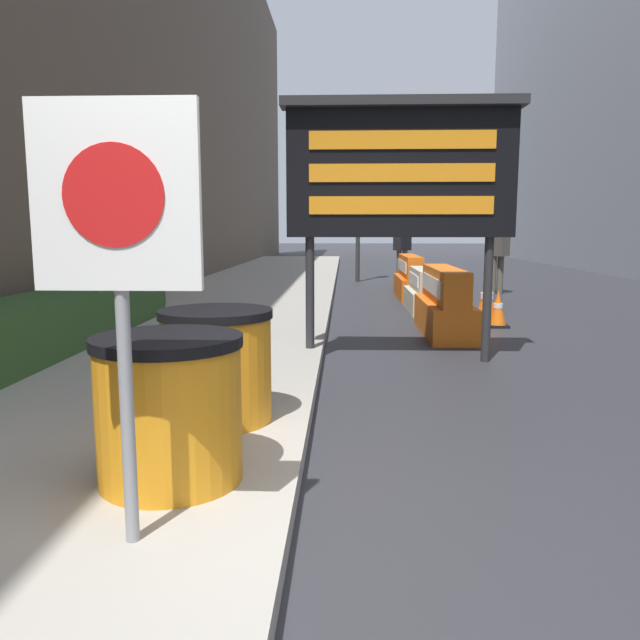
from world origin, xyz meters
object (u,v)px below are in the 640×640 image
Objects in this scene: pedestrian_worker at (498,248)px; barrel_drum_middle at (217,365)px; message_board at (401,171)px; traffic_cone_mid at (487,300)px; barrel_drum_foreground at (169,408)px; jersey_barrier_cream at (422,292)px; traffic_cone_far at (422,283)px; traffic_light_near_curb at (358,174)px; jersey_barrier_orange_near at (444,305)px; jersey_barrier_orange_far at (410,279)px; warning_sign at (117,232)px; traffic_cone_near at (498,309)px; pedestrian_passerby at (402,243)px.

barrel_drum_middle is at bearing -59.71° from pedestrian_worker.
message_board reaches higher than traffic_cone_mid.
jersey_barrier_cream is at bearing 73.90° from barrel_drum_foreground.
pedestrian_worker reaches higher than traffic_cone_far.
barrel_drum_middle is 0.45× the size of pedestrian_worker.
traffic_cone_mid is 0.19× the size of traffic_light_near_curb.
barrel_drum_middle is 3.49m from message_board.
jersey_barrier_orange_near reaches higher than jersey_barrier_orange_far.
traffic_cone_mid reaches higher than jersey_barrier_cream.
barrel_drum_foreground is 0.37× the size of jersey_barrier_orange_far.
barrel_drum_middle is 2.00m from warning_sign.
jersey_barrier_orange_far reaches higher than traffic_cone_mid.
warning_sign is at bearing -110.27° from jersey_barrier_orange_near.
barrel_drum_foreground is 0.45× the size of pedestrian_worker.
message_board is at bearing -124.52° from traffic_cone_near.
jersey_barrier_orange_far is 2.76× the size of traffic_cone_mid.
barrel_drum_foreground is 1.45× the size of traffic_cone_far.
jersey_barrier_orange_near is at bearing -93.45° from traffic_cone_far.
traffic_cone_far is (0.31, 0.45, -0.13)m from jersey_barrier_orange_far.
pedestrian_worker is at bearing 12.55° from traffic_cone_far.
barrel_drum_middle reaches higher than jersey_barrier_cream.
traffic_cone_mid is at bearing -76.41° from traffic_light_near_curb.
traffic_cone_far is (0.31, 5.19, -0.15)m from jersey_barrier_orange_near.
jersey_barrier_orange_near is (2.36, 5.67, -0.13)m from barrel_drum_foreground.
barrel_drum_middle reaches higher than traffic_cone_mid.
traffic_light_near_curb is at bearing 111.49° from traffic_cone_far.
pedestrian_passerby is at bearing 80.05° from barrel_drum_foreground.
pedestrian_worker is at bearing -44.66° from traffic_light_near_curb.
barrel_drum_middle is 0.20× the size of traffic_light_near_curb.
traffic_cone_near is 0.31× the size of pedestrian_passerby.
traffic_cone_near is at bearing 55.48° from message_board.
traffic_light_near_curb is (1.29, 15.03, 1.49)m from warning_sign.
traffic_light_near_curb is at bearing 103.86° from traffic_cone_near.
warning_sign reaches higher than jersey_barrier_cream.
traffic_cone_far is 1.97m from pedestrian_worker.
barrel_drum_middle is 0.28× the size of message_board.
barrel_drum_foreground is 6.14m from jersey_barrier_orange_near.
pedestrian_passerby reaches higher than jersey_barrier_orange_far.
jersey_barrier_cream is at bearing 75.17° from warning_sign.
message_board is 1.61× the size of jersey_barrier_cream.
jersey_barrier_orange_far is 1.20× the size of pedestrian_passerby.
jersey_barrier_orange_near reaches higher than traffic_cone_mid.
jersey_barrier_orange_far is at bearing -74.95° from traffic_light_near_curb.
traffic_light_near_curb reaches higher than message_board.
message_board is at bearing -57.53° from pedestrian_worker.
warning_sign is 0.86× the size of jersey_barrier_orange_far.
barrel_drum_middle is at bearing 89.24° from warning_sign.
traffic_cone_mid is 0.43× the size of pedestrian_passerby.
traffic_cone_far is at bearing 77.03° from warning_sign.
jersey_barrier_orange_near is at bearing -90.00° from jersey_barrier_orange_far.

